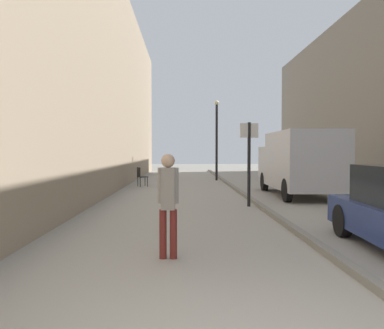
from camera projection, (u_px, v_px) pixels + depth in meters
name	position (u px, v px, depth m)	size (l,w,h in m)	color
ground_plane	(203.00, 196.00, 14.86)	(80.00, 80.00, 0.00)	gray
building_facade_left	(60.00, 68.00, 14.57)	(3.70, 40.00, 9.76)	gray
kerb_strip	(243.00, 194.00, 14.89)	(0.16, 40.00, 0.12)	slate
pedestrian_main_foreground	(168.00, 198.00, 6.03)	(0.33, 0.22, 1.65)	maroon
delivery_van	(299.00, 162.00, 14.79)	(2.15, 5.50, 2.44)	#B7B7BC
street_sign_post	(249.00, 157.00, 11.84)	(0.59, 0.16, 2.60)	black
lamp_post	(217.00, 135.00, 22.82)	(0.28, 0.28, 4.76)	black
cafe_chair_near_window	(141.00, 175.00, 18.80)	(0.58, 0.58, 0.94)	black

